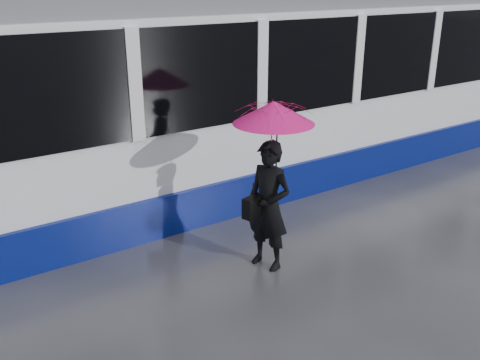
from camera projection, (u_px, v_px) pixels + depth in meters
ground at (149, 296)px, 6.24m from camera, size 90.00×90.00×0.00m
rails at (77, 220)px, 8.15m from camera, size 34.00×1.51×0.02m
woman at (268, 206)px, 6.61m from camera, size 0.56×0.69×1.66m
umbrella at (273, 128)px, 6.29m from camera, size 1.22×1.22×1.12m
handbag at (253, 206)px, 6.50m from camera, size 0.32×0.21×0.44m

